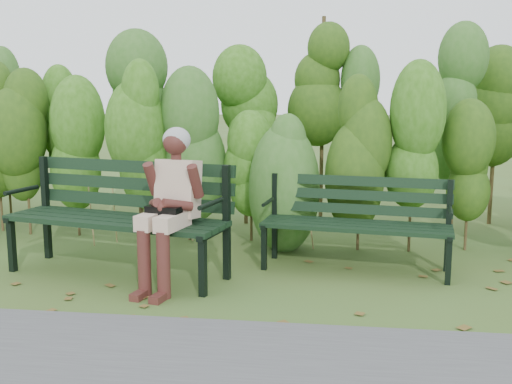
# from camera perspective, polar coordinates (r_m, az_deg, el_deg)

# --- Properties ---
(ground) EXTENTS (80.00, 80.00, 0.00)m
(ground) POSITION_cam_1_polar(r_m,az_deg,el_deg) (5.34, -0.49, -8.58)
(ground) COLOR #475621
(hedge_band) EXTENTS (11.04, 1.67, 2.42)m
(hedge_band) POSITION_cam_1_polar(r_m,az_deg,el_deg) (6.94, 1.63, 6.18)
(hedge_band) COLOR #47381E
(hedge_band) RESTS_ON ground
(leaf_litter) EXTENTS (5.93, 1.86, 0.01)m
(leaf_litter) POSITION_cam_1_polar(r_m,az_deg,el_deg) (5.26, -3.93, -8.87)
(leaf_litter) COLOR brown
(leaf_litter) RESTS_ON ground
(bench_left) EXTENTS (2.16, 1.13, 1.03)m
(bench_left) POSITION_cam_1_polar(r_m,az_deg,el_deg) (5.63, -12.63, -1.49)
(bench_left) COLOR black
(bench_left) RESTS_ON ground
(bench_right) EXTENTS (1.80, 0.81, 0.87)m
(bench_right) POSITION_cam_1_polar(r_m,az_deg,el_deg) (5.72, 9.61, -2.21)
(bench_right) COLOR black
(bench_right) RESTS_ON ground
(seated_woman) EXTENTS (0.54, 0.79, 1.36)m
(seated_woman) POSITION_cam_1_polar(r_m,az_deg,el_deg) (5.11, -8.16, -0.42)
(seated_woman) COLOR beige
(seated_woman) RESTS_ON ground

